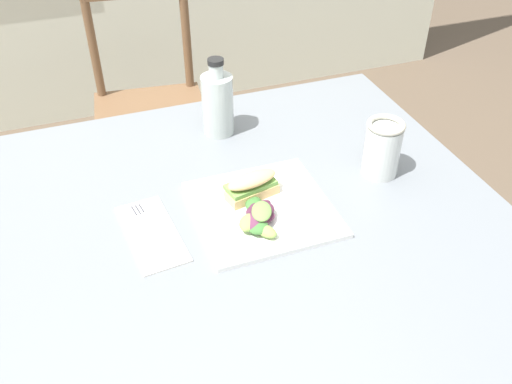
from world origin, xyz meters
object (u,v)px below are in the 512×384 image
object	(u,v)px
plate_lunch	(263,209)
bottle_cold_brew	(218,107)
chair_wooden_far	(150,107)
sandwich_half_front	(252,185)
fork_on_napkin	(148,227)
mason_jar_iced_tea	(382,151)
dining_table	(221,271)

from	to	relation	value
plate_lunch	bottle_cold_brew	bearing A→B (deg)	89.18
chair_wooden_far	sandwich_half_front	size ratio (longest dim) A/B	7.30
chair_wooden_far	fork_on_napkin	xyz separation A→B (m)	(-0.17, -1.00, 0.30)
mason_jar_iced_tea	chair_wooden_far	bearing A→B (deg)	109.75
dining_table	plate_lunch	world-z (taller)	plate_lunch
bottle_cold_brew	mason_jar_iced_tea	bearing A→B (deg)	-44.95
dining_table	chair_wooden_far	world-z (taller)	chair_wooden_far
sandwich_half_front	bottle_cold_brew	xyz separation A→B (m)	(0.01, 0.28, 0.03)
sandwich_half_front	mason_jar_iced_tea	world-z (taller)	mason_jar_iced_tea
mason_jar_iced_tea	fork_on_napkin	bearing A→B (deg)	-178.59
chair_wooden_far	fork_on_napkin	bearing A→B (deg)	-99.63
chair_wooden_far	mason_jar_iced_tea	distance (m)	1.11
dining_table	plate_lunch	bearing A→B (deg)	13.59
bottle_cold_brew	mason_jar_iced_tea	world-z (taller)	bottle_cold_brew
mason_jar_iced_tea	dining_table	bearing A→B (deg)	-171.05
dining_table	mason_jar_iced_tea	distance (m)	0.44
plate_lunch	bottle_cold_brew	xyz separation A→B (m)	(0.00, 0.32, 0.07)
chair_wooden_far	plate_lunch	size ratio (longest dim) A/B	3.17
chair_wooden_far	mason_jar_iced_tea	size ratio (longest dim) A/B	6.66
fork_on_napkin	mason_jar_iced_tea	size ratio (longest dim) A/B	1.42
fork_on_napkin	bottle_cold_brew	bearing A→B (deg)	51.70
plate_lunch	fork_on_napkin	xyz separation A→B (m)	(-0.23, 0.02, 0.00)
bottle_cold_brew	sandwich_half_front	bearing A→B (deg)	-92.66
chair_wooden_far	bottle_cold_brew	size ratio (longest dim) A/B	4.48
dining_table	mason_jar_iced_tea	size ratio (longest dim) A/B	9.16
bottle_cold_brew	plate_lunch	bearing A→B (deg)	-90.82
dining_table	sandwich_half_front	size ratio (longest dim) A/B	10.03
dining_table	chair_wooden_far	xyz separation A→B (m)	(0.04, 1.05, -0.18)
chair_wooden_far	plate_lunch	distance (m)	1.07
dining_table	bottle_cold_brew	bearing A→B (deg)	72.90
chair_wooden_far	mason_jar_iced_tea	bearing A→B (deg)	-70.25
dining_table	sandwich_half_front	distance (m)	0.19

